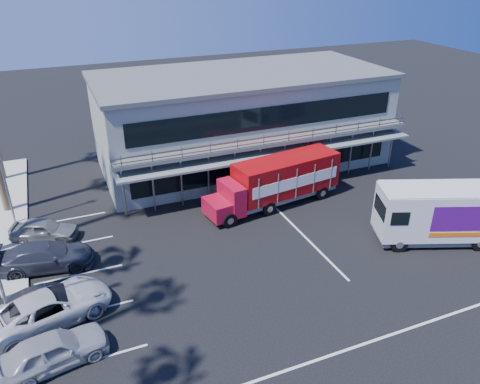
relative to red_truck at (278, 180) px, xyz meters
name	(u,v)px	position (x,y,z in m)	size (l,w,h in m)	color
ground	(297,269)	(-2.34, -7.12, -1.77)	(120.00, 120.00, 0.00)	black
building	(242,119)	(0.66, 7.82, 1.88)	(22.40, 12.00, 7.30)	gray
red_truck	(278,180)	(0.00, 0.00, 0.00)	(9.82, 3.62, 3.23)	#A30D27
white_van	(440,213)	(6.60, -7.76, 0.08)	(7.54, 4.85, 3.49)	silver
parked_car_a	(53,350)	(-14.84, -9.12, -1.02)	(1.79, 4.44, 1.51)	#9C9EA3
parked_car_b	(49,303)	(-14.84, -5.92, -1.06)	(1.50, 4.31, 1.42)	black
parked_car_c	(50,307)	(-14.84, -6.32, -0.99)	(2.61, 5.66, 1.57)	silver
parked_car_d	(46,256)	(-14.84, -1.81, -1.04)	(2.04, 5.02, 1.46)	#2C2F3B
parked_car_e	(44,230)	(-14.84, 1.28, -1.11)	(1.56, 3.88, 1.32)	slate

